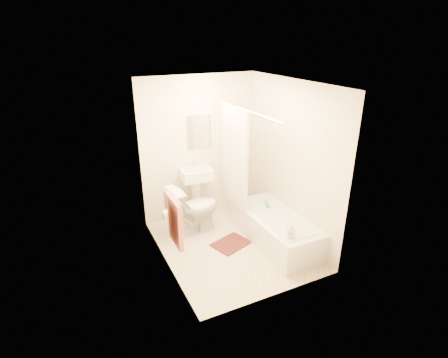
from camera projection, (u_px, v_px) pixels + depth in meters
name	position (u px, v px, depth m)	size (l,w,h in m)	color
floor	(231.00, 245.00, 5.30)	(2.40, 2.40, 0.00)	beige
ceiling	(233.00, 83.00, 4.37)	(2.40, 2.40, 0.00)	white
wall_back	(199.00, 148.00, 5.83)	(2.00, 0.02, 2.40)	beige
wall_left	(162.00, 185.00, 4.43)	(0.02, 2.40, 2.40)	beige
wall_right	(291.00, 161.00, 5.24)	(0.02, 2.40, 2.40)	beige
mirror	(199.00, 131.00, 5.70)	(0.40, 0.03, 0.55)	white
curtain_rod	(249.00, 111.00, 4.73)	(0.03, 0.03, 1.70)	silver
shower_curtain	(234.00, 157.00, 5.36)	(0.04, 0.80, 1.55)	silver
towel_bar	(171.00, 199.00, 4.28)	(0.02, 0.02, 0.60)	silver
towel	(175.00, 221.00, 4.42)	(0.06, 0.45, 0.66)	#CC7266
toilet_paper	(167.00, 214.00, 4.75)	(0.12, 0.12, 0.11)	white
toilet	(193.00, 209.00, 5.54)	(0.46, 0.82, 0.81)	silver
sink	(196.00, 191.00, 5.93)	(0.51, 0.40, 0.99)	white
bathtub	(275.00, 229.00, 5.31)	(0.69, 1.58, 0.44)	white
bath_mat	(231.00, 244.00, 5.33)	(0.54, 0.40, 0.02)	#502A1E
soap_bottle	(291.00, 231.00, 4.64)	(0.09, 0.10, 0.21)	silver
scrub_brush	(267.00, 205.00, 5.54)	(0.06, 0.19, 0.04)	green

